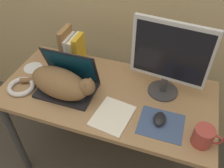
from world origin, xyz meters
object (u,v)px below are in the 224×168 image
(cable_coil, at_px, (21,87))
(cd_disc, at_px, (33,68))
(mug, at_px, (204,136))
(laptop, at_px, (68,82))
(computer_mouse, at_px, (160,119))
(book_row, at_px, (73,50))
(notepad, at_px, (112,116))
(cat, at_px, (61,83))
(external_monitor, at_px, (169,58))

(cable_coil, distance_m, cd_disc, 0.19)
(mug, bearing_deg, laptop, 169.64)
(computer_mouse, height_order, cable_coil, computer_mouse)
(book_row, xyz_separation_m, cd_disc, (-0.23, -0.13, -0.11))
(book_row, relative_size, notepad, 1.01)
(computer_mouse, height_order, cd_disc, computer_mouse)
(laptop, bearing_deg, cd_disc, 162.30)
(book_row, distance_m, mug, 0.91)
(computer_mouse, xyz_separation_m, cable_coil, (-0.81, -0.02, -0.01))
(laptop, distance_m, mug, 0.77)
(cat, bearing_deg, external_monitor, 19.78)
(external_monitor, bearing_deg, cat, -160.22)
(book_row, relative_size, cd_disc, 2.05)
(cd_disc, bearing_deg, cat, -26.54)
(laptop, xyz_separation_m, cable_coil, (-0.26, -0.09, -0.03))
(cat, distance_m, mug, 0.78)
(book_row, xyz_separation_m, cable_coil, (-0.19, -0.32, -0.09))
(cat, bearing_deg, laptop, 70.65)
(notepad, xyz_separation_m, mug, (0.44, -0.02, 0.05))
(laptop, relative_size, external_monitor, 0.73)
(cat, relative_size, book_row, 1.98)
(external_monitor, height_order, book_row, external_monitor)
(external_monitor, xyz_separation_m, cable_coil, (-0.78, -0.24, -0.23))
(laptop, height_order, mug, laptop)
(external_monitor, distance_m, notepad, 0.42)
(laptop, bearing_deg, computer_mouse, -7.93)
(cat, xyz_separation_m, notepad, (0.33, -0.07, -0.07))
(cat, relative_size, cd_disc, 4.07)
(computer_mouse, bearing_deg, cd_disc, 168.47)
(book_row, bearing_deg, laptop, -72.03)
(external_monitor, relative_size, cd_disc, 3.67)
(external_monitor, distance_m, cable_coil, 0.85)
(book_row, xyz_separation_m, notepad, (0.38, -0.35, -0.10))
(external_monitor, bearing_deg, mug, -51.13)
(cable_coil, bearing_deg, computer_mouse, 1.08)
(book_row, distance_m, notepad, 0.53)
(cat, bearing_deg, cable_coil, -169.75)
(mug, bearing_deg, external_monitor, 128.87)
(cd_disc, bearing_deg, mug, -12.53)
(cat, height_order, cd_disc, cat)
(cable_coil, relative_size, notepad, 0.66)
(laptop, xyz_separation_m, book_row, (-0.07, 0.23, 0.06))
(laptop, distance_m, cd_disc, 0.32)
(cable_coil, xyz_separation_m, mug, (1.01, -0.05, 0.04))
(laptop, xyz_separation_m, mug, (0.75, -0.14, 0.00))
(laptop, height_order, notepad, laptop)
(book_row, relative_size, cable_coil, 1.53)
(computer_mouse, relative_size, mug, 0.71)
(cable_coil, relative_size, cd_disc, 1.34)
(book_row, bearing_deg, computer_mouse, -26.17)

